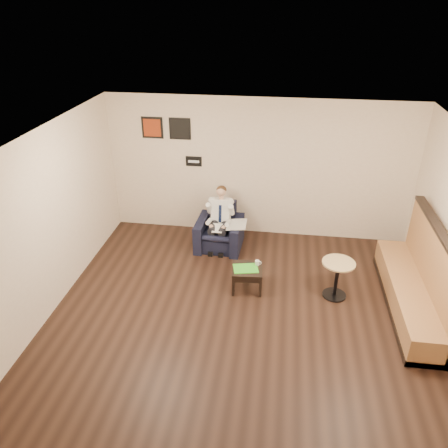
# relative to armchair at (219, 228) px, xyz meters

# --- Properties ---
(ground) EXTENTS (6.00, 6.00, 0.00)m
(ground) POSITION_rel_armchair_xyz_m (0.68, -2.28, -0.42)
(ground) COLOR black
(ground) RESTS_ON ground
(wall_back) EXTENTS (6.00, 0.02, 2.80)m
(wall_back) POSITION_rel_armchair_xyz_m (0.68, 0.72, 0.98)
(wall_back) COLOR #F2DFC6
(wall_back) RESTS_ON ground
(wall_front) EXTENTS (6.00, 0.02, 2.80)m
(wall_front) POSITION_rel_armchair_xyz_m (0.68, -5.28, 0.98)
(wall_front) COLOR #F2DFC6
(wall_front) RESTS_ON ground
(wall_left) EXTENTS (0.02, 6.00, 2.80)m
(wall_left) POSITION_rel_armchair_xyz_m (-2.32, -2.28, 0.98)
(wall_left) COLOR #F2DFC6
(wall_left) RESTS_ON ground
(ceiling) EXTENTS (6.00, 6.00, 0.02)m
(ceiling) POSITION_rel_armchair_xyz_m (0.68, -2.28, 2.38)
(ceiling) COLOR white
(ceiling) RESTS_ON wall_back
(seating_sign) EXTENTS (0.32, 0.02, 0.20)m
(seating_sign) POSITION_rel_armchair_xyz_m (-0.62, 0.70, 1.08)
(seating_sign) COLOR black
(seating_sign) RESTS_ON wall_back
(art_print_left) EXTENTS (0.42, 0.03, 0.42)m
(art_print_left) POSITION_rel_armchair_xyz_m (-1.42, 0.70, 1.73)
(art_print_left) COLOR #963112
(art_print_left) RESTS_ON wall_back
(art_print_right) EXTENTS (0.42, 0.03, 0.42)m
(art_print_right) POSITION_rel_armchair_xyz_m (-0.87, 0.70, 1.73)
(art_print_right) COLOR black
(art_print_right) RESTS_ON wall_back
(armchair) EXTENTS (0.91, 0.91, 0.84)m
(armchair) POSITION_rel_armchair_xyz_m (0.00, 0.00, 0.00)
(armchair) COLOR black
(armchair) RESTS_ON ground
(seated_man) EXTENTS (0.58, 0.85, 1.16)m
(seated_man) POSITION_rel_armchair_xyz_m (-0.00, -0.11, 0.16)
(seated_man) COLOR silver
(seated_man) RESTS_ON armchair
(lap_papers) EXTENTS (0.20, 0.28, 0.01)m
(lap_papers) POSITION_rel_armchair_xyz_m (-0.01, -0.20, 0.10)
(lap_papers) COLOR white
(lap_papers) RESTS_ON seated_man
(newspaper) EXTENTS (0.37, 0.46, 0.01)m
(newspaper) POSITION_rel_armchair_xyz_m (0.35, -0.11, 0.15)
(newspaper) COLOR silver
(newspaper) RESTS_ON armchair
(side_table) EXTENTS (0.54, 0.54, 0.41)m
(side_table) POSITION_rel_armchair_xyz_m (0.67, -1.31, -0.22)
(side_table) COLOR black
(side_table) RESTS_ON ground
(green_folder) EXTENTS (0.46, 0.37, 0.01)m
(green_folder) POSITION_rel_armchair_xyz_m (0.65, -1.33, -0.01)
(green_folder) COLOR green
(green_folder) RESTS_ON side_table
(coffee_mug) EXTENTS (0.08, 0.08, 0.09)m
(coffee_mug) POSITION_rel_armchair_xyz_m (0.83, -1.19, 0.03)
(coffee_mug) COLOR white
(coffee_mug) RESTS_ON side_table
(smartphone) EXTENTS (0.13, 0.08, 0.01)m
(smartphone) POSITION_rel_armchair_xyz_m (0.71, -1.16, -0.01)
(smartphone) COLOR black
(smartphone) RESTS_ON side_table
(banquette) EXTENTS (0.63, 2.66, 1.36)m
(banquette) POSITION_rel_armchair_xyz_m (3.27, -1.45, 0.26)
(banquette) COLOR #9A673B
(banquette) RESTS_ON ground
(cafe_table) EXTENTS (0.56, 0.56, 0.66)m
(cafe_table) POSITION_rel_armchair_xyz_m (2.14, -1.31, -0.09)
(cafe_table) COLOR tan
(cafe_table) RESTS_ON ground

